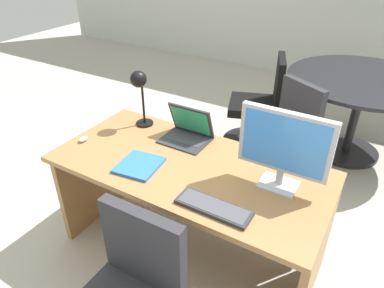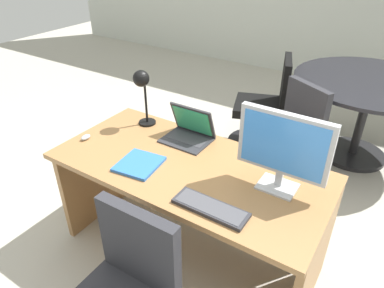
% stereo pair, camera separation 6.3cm
% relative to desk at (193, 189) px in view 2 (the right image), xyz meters
% --- Properties ---
extents(ground, '(12.00, 12.00, 0.00)m').
position_rel_desk_xyz_m(ground, '(0.00, 1.45, -0.51)').
color(ground, '#B7B2A3').
extents(desk, '(1.63, 0.78, 0.73)m').
position_rel_desk_xyz_m(desk, '(0.00, 0.00, 0.00)').
color(desk, '#9E7042').
rests_on(desk, ground).
extents(monitor, '(0.47, 0.16, 0.44)m').
position_rel_desk_xyz_m(monitor, '(0.52, 0.03, 0.47)').
color(monitor, '#B7BABF').
rests_on(monitor, desk).
extents(laptop, '(0.30, 0.24, 0.22)m').
position_rel_desk_xyz_m(laptop, '(-0.16, 0.21, 0.28)').
color(laptop, '#2D2D33').
rests_on(laptop, desk).
extents(keyboard, '(0.38, 0.13, 0.02)m').
position_rel_desk_xyz_m(keyboard, '(0.31, -0.32, 0.23)').
color(keyboard, '#2D2D33').
rests_on(keyboard, desk).
extents(mouse, '(0.04, 0.07, 0.03)m').
position_rel_desk_xyz_m(mouse, '(-0.72, -0.17, 0.23)').
color(mouse, '#B7BABF').
rests_on(mouse, desk).
extents(desk_lamp, '(0.12, 0.14, 0.40)m').
position_rel_desk_xyz_m(desk_lamp, '(-0.53, 0.20, 0.51)').
color(desk_lamp, black).
rests_on(desk_lamp, desk).
extents(book, '(0.26, 0.27, 0.02)m').
position_rel_desk_xyz_m(book, '(-0.24, -0.21, 0.23)').
color(book, blue).
rests_on(book, desk).
extents(meeting_table, '(1.34, 1.34, 0.79)m').
position_rel_desk_xyz_m(meeting_table, '(0.68, 1.84, 0.09)').
color(meeting_table, black).
rests_on(meeting_table, ground).
extents(meeting_chair_near, '(0.63, 0.64, 0.88)m').
position_rel_desk_xyz_m(meeting_chair_near, '(0.23, 1.07, -0.15)').
color(meeting_chair_near, black).
rests_on(meeting_chair_near, ground).
extents(meeting_chair_far, '(0.60, 0.59, 0.92)m').
position_rel_desk_xyz_m(meeting_chair_far, '(-0.15, 1.53, -0.13)').
color(meeting_chair_far, black).
rests_on(meeting_chair_far, ground).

